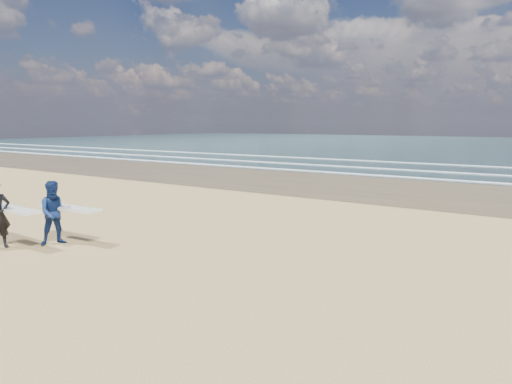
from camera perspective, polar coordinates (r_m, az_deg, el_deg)
The scene contains 1 object.
surfer_far at distance 14.60m, azimuth -23.71°, elevation -2.35°, with size 2.23×1.25×1.88m.
Camera 1 is at (13.04, -7.14, 3.54)m, focal length 32.00 mm.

